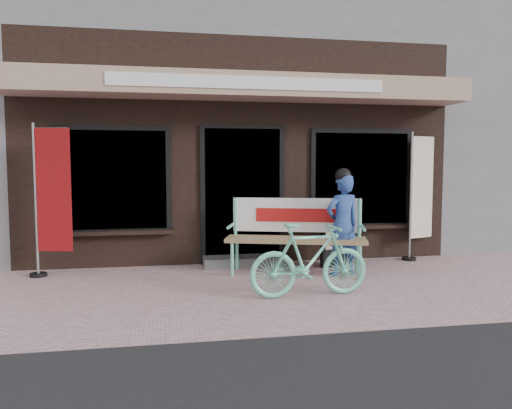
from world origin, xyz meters
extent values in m
plane|color=#C7989D|center=(0.00, 0.00, 0.00)|extent=(70.00, 70.00, 0.00)
cube|color=black|center=(0.00, 5.00, 1.80)|extent=(7.00, 6.00, 3.60)
cube|color=slate|center=(0.00, 5.00, 4.80)|extent=(7.00, 6.00, 2.40)
cube|color=tan|center=(0.00, 1.65, 2.75)|extent=(7.00, 0.80, 0.35)
cube|color=white|center=(0.00, 1.24, 2.75)|extent=(4.00, 0.02, 0.18)
cube|color=black|center=(0.00, 1.98, 1.10)|extent=(1.20, 0.06, 2.10)
cube|color=black|center=(0.00, 1.97, 1.10)|extent=(1.35, 0.04, 2.20)
cube|color=black|center=(-2.00, 1.98, 1.35)|extent=(1.60, 0.06, 1.50)
cube|color=black|center=(2.00, 1.98, 1.35)|extent=(1.60, 0.06, 1.50)
cube|color=black|center=(-2.00, 1.97, 1.35)|extent=(1.75, 0.04, 1.65)
cube|color=black|center=(2.00, 1.97, 1.35)|extent=(1.75, 0.04, 1.65)
cube|color=black|center=(-2.00, 1.92, 0.55)|extent=(1.80, 0.18, 0.06)
cube|color=black|center=(2.00, 1.92, 0.55)|extent=(1.80, 0.18, 0.06)
cube|color=#59595B|center=(0.00, 1.75, 0.07)|extent=(1.30, 0.45, 0.15)
cylinder|color=#6AD0AD|center=(-0.29, 1.08, 0.23)|extent=(0.06, 0.06, 0.47)
cylinder|color=#6AD0AD|center=(-0.16, 1.51, 0.23)|extent=(0.06, 0.06, 0.47)
cylinder|color=#6AD0AD|center=(1.42, 0.55, 0.23)|extent=(0.06, 0.06, 0.47)
cylinder|color=#6AD0AD|center=(1.55, 0.98, 0.23)|extent=(0.06, 0.06, 0.47)
cube|color=#967A52|center=(0.63, 1.03, 0.50)|extent=(2.07, 1.07, 0.06)
cylinder|color=#6AD0AD|center=(-0.18, 1.52, 0.78)|extent=(0.06, 0.06, 0.61)
cylinder|color=#6AD0AD|center=(1.57, 0.97, 0.78)|extent=(0.06, 0.06, 0.61)
cube|color=white|center=(0.70, 1.27, 0.84)|extent=(1.83, 0.60, 0.50)
cube|color=#B21414|center=(0.69, 1.24, 0.84)|extent=(1.16, 0.37, 0.20)
cylinder|color=#6AD0AD|center=(-0.28, 1.31, 0.69)|extent=(0.19, 0.48, 0.04)
cylinder|color=#6AD0AD|center=(1.54, 0.75, 0.69)|extent=(0.19, 0.48, 0.04)
imported|color=#29468E|center=(1.28, 0.88, 0.72)|extent=(0.60, 0.47, 1.45)
sphere|color=black|center=(1.28, 0.88, 1.42)|extent=(0.28, 0.28, 0.23)
imported|color=#6AD0AD|center=(0.48, -0.18, 0.45)|extent=(1.51, 0.51, 0.89)
cylinder|color=gray|center=(-3.01, 1.54, 1.08)|extent=(0.04, 0.04, 2.16)
cylinder|color=gray|center=(-2.77, 1.48, 2.09)|extent=(0.48, 0.14, 0.02)
cube|color=maroon|center=(-2.75, 1.48, 1.23)|extent=(0.48, 0.15, 1.72)
cylinder|color=black|center=(-3.01, 1.54, 0.02)|extent=(0.29, 0.29, 0.05)
cylinder|color=gray|center=(2.76, 1.71, 1.06)|extent=(0.04, 0.04, 2.12)
cylinder|color=gray|center=(2.98, 1.79, 2.04)|extent=(0.46, 0.18, 0.02)
cube|color=beige|center=(3.00, 1.80, 1.20)|extent=(0.46, 0.19, 1.68)
cylinder|color=black|center=(2.76, 1.71, 0.02)|extent=(0.29, 0.29, 0.05)
cube|color=black|center=(1.36, 1.45, 0.47)|extent=(0.47, 0.21, 0.93)
cube|color=beige|center=(1.37, 1.40, 0.57)|extent=(0.38, 0.13, 0.57)
camera|label=1|loc=(-1.22, -5.87, 1.60)|focal=35.00mm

